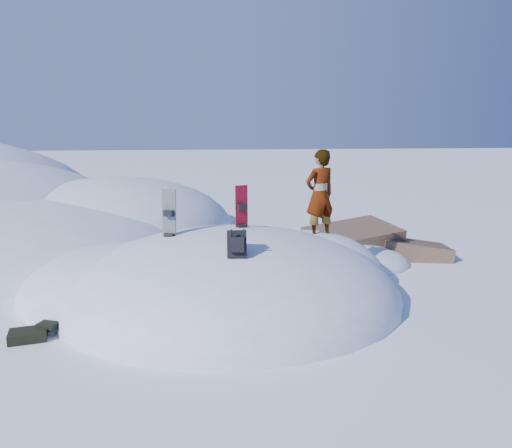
{
  "coord_description": "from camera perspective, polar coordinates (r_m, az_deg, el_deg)",
  "views": [
    {
      "loc": [
        -0.58,
        -9.76,
        3.61
      ],
      "look_at": [
        0.55,
        0.3,
        1.56
      ],
      "focal_mm": 35.0,
      "sensor_mm": 36.0,
      "label": 1
    }
  ],
  "objects": [
    {
      "name": "snowboard_dark",
      "position": [
        10.05,
        -9.9,
        -0.36
      ],
      "size": [
        0.31,
        0.26,
        1.54
      ],
      "rotation": [
        0.0,
        0.0,
        -0.42
      ],
      "color": "black",
      "rests_on": "snow_mound"
    },
    {
      "name": "gear_pile",
      "position": [
        9.46,
        -24.29,
        -11.33
      ],
      "size": [
        0.82,
        0.63,
        0.21
      ],
      "rotation": [
        0.0,
        0.0,
        0.22
      ],
      "color": "black",
      "rests_on": "ground"
    },
    {
      "name": "rock_outcrop",
      "position": [
        13.94,
        11.83,
        -3.73
      ],
      "size": [
        4.68,
        4.41,
        1.68
      ],
      "color": "brown",
      "rests_on": "ground"
    },
    {
      "name": "backpack",
      "position": [
        8.69,
        -2.21,
        -2.27
      ],
      "size": [
        0.36,
        0.4,
        0.56
      ],
      "rotation": [
        0.0,
        0.0,
        -0.06
      ],
      "color": "black",
      "rests_on": "snow_mound"
    },
    {
      "name": "snowboard_red",
      "position": [
        10.37,
        -1.65,
        0.55
      ],
      "size": [
        0.27,
        0.2,
        1.45
      ],
      "rotation": [
        0.0,
        0.0,
        0.36
      ],
      "color": "red",
      "rests_on": "snow_mound"
    },
    {
      "name": "person",
      "position": [
        10.93,
        7.3,
        3.32
      ],
      "size": [
        0.84,
        0.71,
        1.97
      ],
      "primitive_type": "imported",
      "rotation": [
        0.0,
        0.0,
        3.54
      ],
      "color": "slate",
      "rests_on": "snow_mound"
    },
    {
      "name": "snow_mound",
      "position": [
        10.63,
        -3.85,
        -8.4
      ],
      "size": [
        8.0,
        6.0,
        3.0
      ],
      "color": "silver",
      "rests_on": "ground"
    },
    {
      "name": "ground",
      "position": [
        10.42,
        -2.84,
        -8.82
      ],
      "size": [
        120.0,
        120.0,
        0.0
      ],
      "primitive_type": "plane",
      "color": "white",
      "rests_on": "ground"
    }
  ]
}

